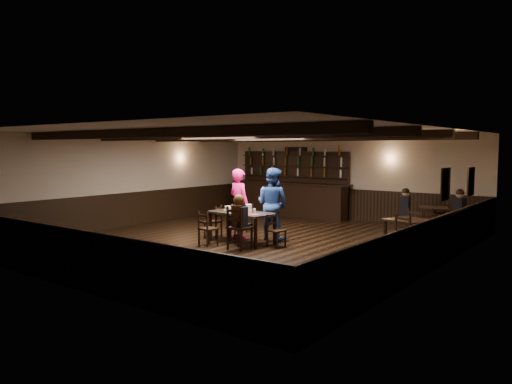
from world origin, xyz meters
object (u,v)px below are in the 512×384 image
Objects in this scene: chair_near_left at (206,226)px; man_blue at (272,204)px; dining_table at (242,215)px; bar_counter at (290,194)px; chair_near_right at (237,225)px; woman_pink at (239,204)px; cake at (230,208)px.

chair_near_left is 0.45× the size of man_blue.
dining_table is 2.09× the size of chair_near_left.
bar_counter is at bearing 110.06° from dining_table.
man_blue reaches higher than chair_near_right.
bar_counter is (-2.27, 5.65, 0.14)m from chair_near_right.
woman_pink is at bearing 135.26° from dining_table.
bar_counter is (-1.37, 5.72, 0.25)m from chair_near_left.
chair_near_right reaches higher than dining_table.
woman_pink is at bearing 22.59° from man_blue.
man_blue is 1.08m from cake.
cake is 4.92m from bar_counter.
cake is at bearing 94.67° from chair_near_left.
chair_near_right is at bearing 139.64° from woman_pink.
chair_near_right is 1.53m from woman_pink.
cake is (-0.87, -0.62, -0.11)m from man_blue.
man_blue is 4.66m from bar_counter.
woman_pink is 0.87m from man_blue.
chair_near_left is at bearing 63.70° from man_blue.
woman_pink reaches higher than chair_near_left.
bar_counter is (-1.36, 4.46, -0.17)m from woman_pink.
chair_near_left is 0.81× the size of chair_near_right.
cake is (-0.49, 0.13, 0.12)m from dining_table.
dining_table is at bearing -69.94° from bar_counter.
dining_table is at bearing 63.22° from man_blue.
chair_near_right is 6.09m from bar_counter.
woman_pink reaches higher than chair_near_right.
cake reaches higher than chair_near_left.
dining_table is at bearing 122.24° from chair_near_right.
chair_near_right is (0.90, 0.08, 0.11)m from chair_near_left.
chair_near_right reaches higher than chair_near_left.
woman_pink is 0.40× the size of bar_counter.
man_blue reaches higher than cake.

